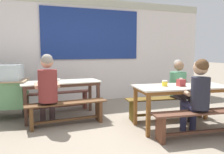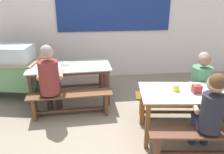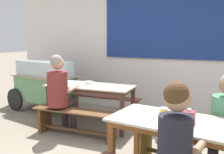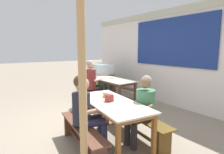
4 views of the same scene
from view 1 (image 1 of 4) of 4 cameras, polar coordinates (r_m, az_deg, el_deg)
The scene contains 14 objects.
ground_plane at distance 4.01m, azimuth 2.60°, elevation -13.65°, with size 40.00×40.00×0.00m, color gray.
backdrop_wall at distance 6.27m, azimuth -6.57°, elevation 7.41°, with size 7.30×0.23×2.81m.
dining_table_far at distance 4.75m, azimuth -12.90°, elevation -2.05°, with size 1.62×0.78×0.77m.
dining_table_near at distance 4.22m, azimuth 17.27°, elevation -3.20°, with size 1.75×0.91×0.77m.
bench_far_back at distance 5.36m, azimuth -13.83°, elevation -5.47°, with size 1.57×0.34×0.44m.
bench_far_front at distance 4.31m, azimuth -11.47°, elevation -8.28°, with size 1.52×0.39×0.44m.
bench_near_back at distance 4.77m, azimuth 13.71°, elevation -6.86°, with size 1.73×0.50×0.44m.
bench_near_front at distance 3.86m, azimuth 21.30°, elevation -10.22°, with size 1.58×0.45×0.44m.
person_right_near_table at distance 4.76m, azimuth 16.90°, elevation -2.10°, with size 0.45×0.55×1.22m.
person_near_front at distance 3.83m, azimuth 21.07°, elevation -3.69°, with size 0.45×0.56×1.27m.
person_left_back_turned at distance 4.21m, azimuth -16.15°, elevation -2.18°, with size 0.45×0.54×1.34m.
tissue_box at distance 4.16m, azimuth 17.22°, elevation -1.38°, with size 0.12×0.11×0.15m.
condiment_jar at distance 4.08m, azimuth 13.34°, elevation -1.61°, with size 0.10×0.10×0.10m.
soup_bowl at distance 4.81m, azimuth -14.05°, elevation -0.72°, with size 0.16×0.16×0.05m, color silver.
Camera 1 is at (-1.45, -3.47, 1.39)m, focal length 35.75 mm.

